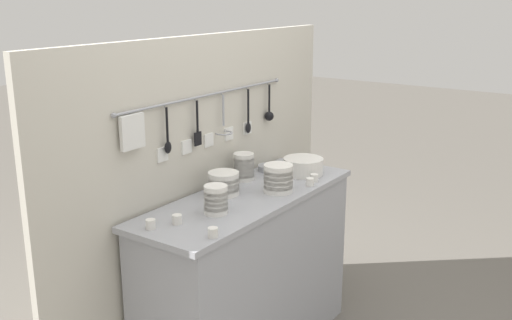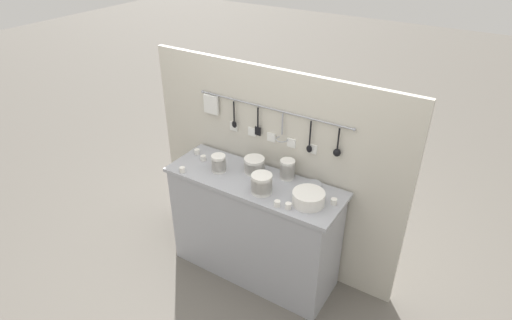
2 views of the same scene
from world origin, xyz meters
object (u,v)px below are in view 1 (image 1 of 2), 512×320
object	(u,v)px
bowl_stack_short_front	(244,167)
plate_stack	(303,166)
cup_beside_plates	(310,182)
cup_mid_row	(177,219)
cup_front_right	(314,178)
bowl_stack_wide_centre	(224,183)
cup_back_left	(151,224)
bowl_stack_tall_left	(278,178)
cup_front_left	(213,232)
cup_edge_near	(303,162)
steel_mixing_bowl	(269,168)
bowl_stack_back_corner	(216,200)

from	to	relation	value
bowl_stack_short_front	plate_stack	world-z (taller)	bowl_stack_short_front
bowl_stack_short_front	cup_beside_plates	distance (m)	0.38
plate_stack	cup_mid_row	world-z (taller)	plate_stack
cup_beside_plates	cup_front_right	distance (m)	0.08
bowl_stack_wide_centre	cup_back_left	bearing A→B (deg)	-177.76
bowl_stack_tall_left	cup_beside_plates	world-z (taller)	bowl_stack_tall_left
bowl_stack_tall_left	bowl_stack_short_front	size ratio (longest dim) A/B	1.00
cup_front_left	cup_back_left	size ratio (longest dim) A/B	1.00
cup_front_left	cup_edge_near	world-z (taller)	same
steel_mixing_bowl	cup_front_left	bearing A→B (deg)	-159.83
cup_mid_row	cup_edge_near	xyz separation A→B (m)	(1.14, 0.01, 0.00)
plate_stack	steel_mixing_bowl	world-z (taller)	plate_stack
cup_front_left	cup_mid_row	distance (m)	0.23
steel_mixing_bowl	cup_mid_row	size ratio (longest dim) A/B	2.82
bowl_stack_short_front	cup_back_left	world-z (taller)	bowl_stack_short_front
bowl_stack_wide_centre	cup_edge_near	world-z (taller)	bowl_stack_wide_centre
plate_stack	cup_back_left	bearing A→B (deg)	173.06
bowl_stack_back_corner	steel_mixing_bowl	world-z (taller)	bowl_stack_back_corner
cup_front_right	steel_mixing_bowl	bearing A→B (deg)	84.14
steel_mixing_bowl	cup_front_right	size ratio (longest dim) A/B	2.82
cup_back_left	cup_beside_plates	bearing A→B (deg)	-16.47
cup_front_right	bowl_stack_wide_centre	bearing A→B (deg)	148.33
bowl_stack_wide_centre	bowl_stack_short_front	xyz separation A→B (m)	(0.26, 0.06, 0.02)
bowl_stack_back_corner	plate_stack	world-z (taller)	bowl_stack_back_corner
cup_edge_near	bowl_stack_wide_centre	bearing A→B (deg)	174.59
cup_mid_row	cup_front_right	xyz separation A→B (m)	(0.90, -0.20, 0.00)
bowl_stack_wide_centre	cup_front_left	world-z (taller)	bowl_stack_wide_centre
cup_beside_plates	cup_front_right	xyz separation A→B (m)	(0.08, 0.02, 0.00)
bowl_stack_wide_centre	cup_mid_row	bearing A→B (deg)	-170.02
bowl_stack_back_corner	bowl_stack_wide_centre	world-z (taller)	bowl_stack_back_corner
bowl_stack_short_front	steel_mixing_bowl	xyz separation A→B (m)	(0.23, -0.01, -0.06)
bowl_stack_wide_centre	cup_edge_near	xyz separation A→B (m)	(0.70, -0.07, -0.04)
cup_front_left	cup_beside_plates	xyz separation A→B (m)	(0.85, 0.01, 0.00)
bowl_stack_back_corner	steel_mixing_bowl	size ratio (longest dim) A/B	1.11
cup_beside_plates	cup_front_right	size ratio (longest dim) A/B	1.00
cup_front_left	cup_back_left	distance (m)	0.30
steel_mixing_bowl	cup_mid_row	distance (m)	0.94
plate_stack	bowl_stack_back_corner	bearing A→B (deg)	178.89
bowl_stack_back_corner	bowl_stack_wide_centre	size ratio (longest dim) A/B	0.87
bowl_stack_back_corner	bowl_stack_tall_left	xyz separation A→B (m)	(0.44, -0.07, 0.00)
bowl_stack_tall_left	cup_beside_plates	distance (m)	0.21
bowl_stack_short_front	cup_mid_row	distance (m)	0.72
cup_front_left	cup_front_right	size ratio (longest dim) A/B	1.00
steel_mixing_bowl	cup_front_left	size ratio (longest dim) A/B	2.82
bowl_stack_back_corner	cup_front_left	xyz separation A→B (m)	(-0.23, -0.17, -0.05)
bowl_stack_back_corner	cup_beside_plates	distance (m)	0.64
steel_mixing_bowl	bowl_stack_tall_left	bearing A→B (deg)	-138.88
cup_front_left	steel_mixing_bowl	bearing A→B (deg)	20.17
bowl_stack_short_front	bowl_stack_tall_left	bearing A→B (deg)	-103.36
plate_stack	cup_edge_near	xyz separation A→B (m)	(0.15, 0.09, -0.03)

